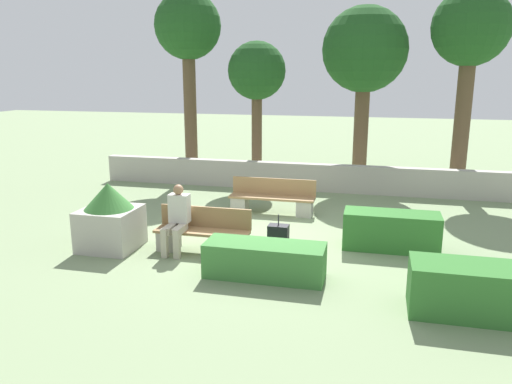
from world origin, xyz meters
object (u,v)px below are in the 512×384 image
object	(u,v)px
suitcase	(278,241)
tree_rightmost	(470,34)
bench_left_side	(272,200)
tree_center_left	(257,74)
person_seated_man	(177,216)
bench_front	(203,235)
tree_center_right	(365,52)
tree_leftmost	(188,32)
planter_corner_left	(110,217)

from	to	relation	value
suitcase	tree_rightmost	world-z (taller)	tree_rightmost
bench_left_side	tree_center_left	distance (m)	4.65
person_seated_man	tree_center_left	size ratio (longest dim) A/B	0.30
bench_front	tree_center_right	bearing A→B (deg)	69.46
person_seated_man	suitcase	size ratio (longest dim) A/B	1.57
tree_center_left	tree_rightmost	bearing A→B (deg)	2.30
tree_leftmost	person_seated_man	bearing A→B (deg)	-71.34
tree_rightmost	planter_corner_left	bearing A→B (deg)	-136.66
tree_leftmost	planter_corner_left	bearing A→B (deg)	-82.67
planter_corner_left	tree_center_left	size ratio (longest dim) A/B	0.30
planter_corner_left	bench_left_side	bearing A→B (deg)	51.42
bench_left_side	tree_center_left	xyz separation A→B (m)	(-1.21, 3.39, 2.95)
planter_corner_left	tree_center_right	xyz separation A→B (m)	(4.40, 7.22, 3.28)
bench_left_side	person_seated_man	xyz separation A→B (m)	(-1.18, -3.04, 0.38)
bench_front	suitcase	world-z (taller)	bench_front
bench_front	bench_left_side	size ratio (longest dim) A/B	0.88
suitcase	tree_center_right	size ratio (longest dim) A/B	0.16
planter_corner_left	tree_leftmost	size ratio (longest dim) A/B	0.23
planter_corner_left	tree_center_left	world-z (taller)	tree_center_left
suitcase	tree_rightmost	bearing A→B (deg)	58.78
tree_leftmost	tree_center_left	xyz separation A→B (m)	(2.16, -0.04, -1.23)
tree_rightmost	bench_left_side	bearing A→B (deg)	-142.17
planter_corner_left	suitcase	xyz separation A→B (m)	(3.24, 0.28, -0.31)
tree_center_left	tree_rightmost	world-z (taller)	tree_rightmost
person_seated_man	tree_leftmost	size ratio (longest dim) A/B	0.23
bench_front	planter_corner_left	world-z (taller)	planter_corner_left
tree_leftmost	bench_front	bearing A→B (deg)	-67.43
tree_leftmost	tree_center_right	xyz separation A→B (m)	(5.25, 0.63, -0.61)
person_seated_man	tree_leftmost	distance (m)	7.82
bench_left_side	tree_leftmost	xyz separation A→B (m)	(-3.36, 3.43, 4.18)
bench_front	tree_center_right	size ratio (longest dim) A/B	0.35
suitcase	tree_rightmost	size ratio (longest dim) A/B	0.15
person_seated_man	planter_corner_left	size ratio (longest dim) A/B	1.00
bench_front	tree_center_left	world-z (taller)	tree_center_left
tree_center_left	tree_center_right	xyz separation A→B (m)	(3.09, 0.68, 0.62)
bench_front	tree_center_left	xyz separation A→B (m)	(-0.48, 6.29, 2.96)
planter_corner_left	suitcase	size ratio (longest dim) A/B	1.58
bench_front	tree_leftmost	bearing A→B (deg)	112.57
bench_left_side	tree_rightmost	size ratio (longest dim) A/B	0.37
bench_front	planter_corner_left	xyz separation A→B (m)	(-1.79, -0.25, 0.30)
bench_front	tree_rightmost	size ratio (longest dim) A/B	0.33
person_seated_man	tree_center_right	bearing A→B (deg)	66.73
planter_corner_left	tree_leftmost	distance (m)	7.70
bench_left_side	tree_center_right	bearing A→B (deg)	65.11
tree_center_right	tree_rightmost	size ratio (longest dim) A/B	0.94
person_seated_man	tree_leftmost	xyz separation A→B (m)	(-2.19, 6.48, 3.81)
bench_front	person_seated_man	distance (m)	0.61
person_seated_man	tree_rightmost	world-z (taller)	tree_rightmost
tree_rightmost	person_seated_man	bearing A→B (deg)	-131.23
tree_center_right	planter_corner_left	bearing A→B (deg)	-121.34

